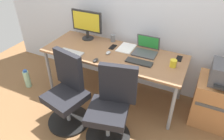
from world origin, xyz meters
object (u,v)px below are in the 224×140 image
(office_chair_left, at_px, (67,93))
(office_chair_right, at_px, (111,108))
(water_bottle_on_floor, at_px, (27,79))
(coffee_mug, at_px, (173,63))
(side_cabinet, at_px, (218,103))
(desktop_monitor, at_px, (87,23))
(open_laptop, at_px, (146,49))

(office_chair_left, xyz_separation_m, office_chair_right, (0.60, -0.00, 0.00))
(office_chair_left, height_order, water_bottle_on_floor, office_chair_left)
(office_chair_left, height_order, coffee_mug, office_chair_left)
(side_cabinet, bearing_deg, water_bottle_on_floor, -169.58)
(water_bottle_on_floor, bearing_deg, office_chair_left, -15.14)
(water_bottle_on_floor, bearing_deg, office_chair_right, -9.63)
(side_cabinet, relative_size, coffee_mug, 6.73)
(desktop_monitor, bearing_deg, water_bottle_on_floor, -139.72)
(water_bottle_on_floor, relative_size, open_laptop, 1.00)
(office_chair_right, xyz_separation_m, water_bottle_on_floor, (-1.61, 0.27, -0.28))
(office_chair_left, relative_size, water_bottle_on_floor, 3.03)
(side_cabinet, distance_m, water_bottle_on_floor, 2.77)
(side_cabinet, xyz_separation_m, desktop_monitor, (-1.95, 0.15, 0.66))
(office_chair_left, relative_size, open_laptop, 3.03)
(desktop_monitor, height_order, coffee_mug, desktop_monitor)
(office_chair_left, height_order, side_cabinet, office_chair_left)
(office_chair_left, xyz_separation_m, open_laptop, (0.69, 0.89, 0.35))
(desktop_monitor, height_order, open_laptop, desktop_monitor)
(side_cabinet, height_order, coffee_mug, coffee_mug)
(water_bottle_on_floor, bearing_deg, open_laptop, 20.04)
(side_cabinet, xyz_separation_m, open_laptop, (-1.02, 0.12, 0.47))
(side_cabinet, bearing_deg, office_chair_left, -155.65)
(office_chair_left, height_order, office_chair_right, same)
(office_chair_left, xyz_separation_m, desktop_monitor, (-0.24, 0.92, 0.55))
(office_chair_left, relative_size, office_chair_right, 1.00)
(office_chair_right, bearing_deg, desktop_monitor, 132.38)
(desktop_monitor, bearing_deg, office_chair_right, -47.62)
(office_chair_left, distance_m, coffee_mug, 1.34)
(office_chair_right, height_order, open_laptop, open_laptop)
(side_cabinet, distance_m, open_laptop, 1.13)
(office_chair_right, xyz_separation_m, coffee_mug, (0.49, 0.70, 0.34))
(water_bottle_on_floor, height_order, desktop_monitor, desktop_monitor)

